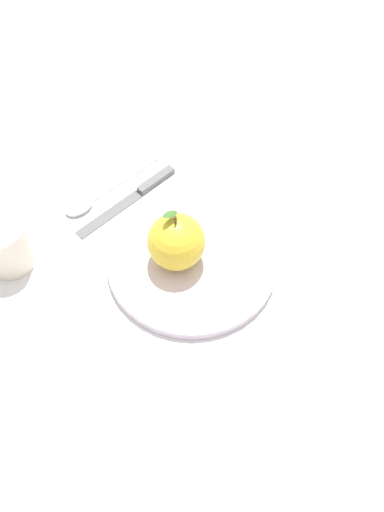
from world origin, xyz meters
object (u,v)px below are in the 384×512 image
(apple, at_px, (176,242))
(knife, at_px, (136,195))
(spoon, at_px, (90,199))
(dinner_plate, at_px, (192,260))
(cup, at_px, (4,244))

(apple, bearing_deg, knife, -17.44)
(apple, bearing_deg, spoon, 4.55)
(dinner_plate, relative_size, apple, 2.58)
(knife, xyz_separation_m, spoon, (0.04, 0.06, 0.00))
(cup, height_order, knife, cup)
(dinner_plate, xyz_separation_m, spoon, (0.20, 0.03, -0.00))
(knife, relative_size, spoon, 1.05)
(apple, xyz_separation_m, knife, (0.14, -0.04, -0.05))
(cup, relative_size, spoon, 0.42)
(dinner_plate, height_order, apple, apple)
(dinner_plate, distance_m, spoon, 0.20)
(spoon, bearing_deg, apple, -175.45)
(knife, bearing_deg, apple, 162.56)
(spoon, bearing_deg, knife, -125.92)
(apple, relative_size, knife, 0.49)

